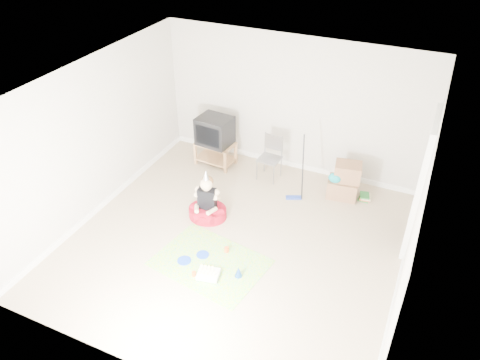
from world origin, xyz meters
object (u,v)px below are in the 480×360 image
at_px(crt_tv, 215,131).
at_px(folding_chair, 269,159).
at_px(seated_woman, 207,207).
at_px(birthday_cake, 208,275).
at_px(cardboard_boxes, 344,181).
at_px(tv_stand, 216,151).

bearing_deg(crt_tv, folding_chair, 3.58).
xyz_separation_m(seated_woman, birthday_cake, (0.66, -1.24, -0.16)).
relative_size(crt_tv, seated_woman, 0.68).
height_order(folding_chair, cardboard_boxes, folding_chair).
bearing_deg(crt_tv, seated_woman, -61.92).
distance_m(crt_tv, folding_chair, 1.19).
distance_m(folding_chair, birthday_cake, 2.81).
bearing_deg(birthday_cake, crt_tv, 114.90).
bearing_deg(birthday_cake, cardboard_boxes, 65.52).
relative_size(crt_tv, folding_chair, 0.73).
relative_size(tv_stand, birthday_cake, 2.21).
relative_size(cardboard_boxes, birthday_cake, 1.87).
bearing_deg(folding_chair, crt_tv, 177.81).
distance_m(folding_chair, cardboard_boxes, 1.43).
distance_m(seated_woman, birthday_cake, 1.41).
xyz_separation_m(cardboard_boxes, birthday_cake, (-1.27, -2.78, -0.27)).
relative_size(seated_woman, birthday_cake, 2.62).
height_order(crt_tv, seated_woman, crt_tv).
height_order(tv_stand, crt_tv, crt_tv).
bearing_deg(tv_stand, cardboard_boxes, -0.91).
bearing_deg(cardboard_boxes, tv_stand, 179.09).
distance_m(crt_tv, birthday_cake, 3.18).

